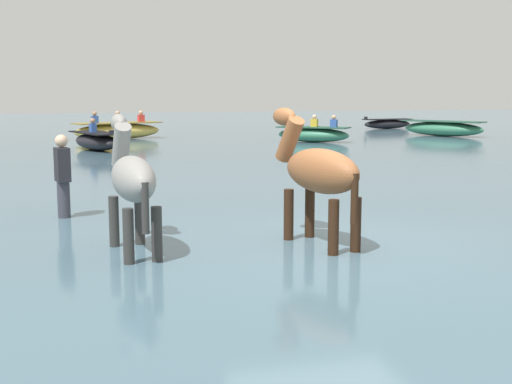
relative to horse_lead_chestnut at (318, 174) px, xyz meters
name	(u,v)px	position (x,y,z in m)	size (l,w,h in m)	color
ground_plane	(332,266)	(0.18, -0.09, -1.23)	(120.00, 120.00, 0.00)	gray
water_surface	(198,171)	(0.18, 9.91, -1.09)	(90.00, 90.00, 0.29)	#476675
horse_lead_chestnut	(318,174)	(0.00, 0.00, 0.00)	(0.87, 1.92, 2.08)	brown
horse_trailing_grey	(132,182)	(-2.40, 0.18, -0.04)	(0.64, 1.86, 2.01)	gray
boat_near_port	(96,141)	(-2.30, 15.56, -0.63)	(1.92, 3.00, 1.09)	black
boat_mid_outer	(118,131)	(-1.26, 20.59, -0.58)	(3.92, 2.37, 1.18)	gold
boat_distant_east	(443,129)	(12.86, 18.89, -0.61)	(3.04, 3.72, 0.68)	#337556
boat_mid_channel	(387,124)	(13.08, 24.94, -0.68)	(2.84, 1.19, 0.66)	black
boat_distant_west	(313,134)	(6.09, 17.06, -0.63)	(2.91, 2.63, 1.08)	#337556
person_onlooker_left	(63,182)	(-3.27, 2.88, -0.37)	(0.27, 0.36, 1.63)	#383842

